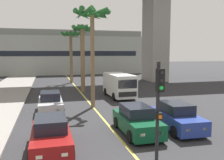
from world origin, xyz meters
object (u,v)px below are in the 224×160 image
car_queue_third (177,117)px  car_queue_fourth (51,136)px  palm_tree_far_median (92,24)px  palm_tree_mid_median (71,43)px  car_queue_front (50,103)px  delivery_van (119,85)px  car_queue_second (137,121)px  palm_tree_near_median (82,42)px  traffic_light_median_near (159,107)px

car_queue_third → car_queue_fourth: 7.33m
palm_tree_far_median → palm_tree_mid_median: bearing=90.5°
car_queue_front → car_queue_third: 9.31m
car_queue_front → car_queue_third: same height
palm_tree_far_median → delivery_van: bearing=48.0°
palm_tree_mid_median → car_queue_fourth: bearing=-97.6°
palm_tree_mid_median → palm_tree_far_median: 16.87m
car_queue_second → car_queue_fourth: same height
car_queue_fourth → palm_tree_near_median: palm_tree_near_median is taller
traffic_light_median_near → car_queue_front: bearing=106.7°
car_queue_second → palm_tree_far_median: bearing=99.1°
car_queue_front → traffic_light_median_near: 11.92m
palm_tree_mid_median → delivery_van: bearing=-75.3°
car_queue_third → traffic_light_median_near: (-3.74, -5.25, 1.99)m
car_queue_front → palm_tree_far_median: bearing=17.3°
car_queue_front → delivery_van: 8.28m
car_queue_third → palm_tree_near_median: size_ratio=0.55×
palm_tree_mid_median → palm_tree_far_median: bearing=-89.5°
palm_tree_far_median → car_queue_front: bearing=-162.7°
car_queue_front → delivery_van: bearing=35.1°
traffic_light_median_near → palm_tree_far_median: bearing=89.7°
traffic_light_median_near → palm_tree_far_median: palm_tree_far_median is taller
delivery_van → traffic_light_median_near: 16.43m
car_queue_second → car_queue_fourth: 4.84m
car_queue_third → palm_tree_far_median: (-3.67, 7.08, 6.04)m
car_queue_fourth → traffic_light_median_near: traffic_light_median_near is taller
car_queue_front → traffic_light_median_near: bearing=-73.3°
palm_tree_mid_median → car_queue_front: bearing=-100.4°
car_queue_fourth → palm_tree_mid_median: 26.06m
palm_tree_mid_median → palm_tree_near_median: bearing=-87.2°
delivery_van → palm_tree_mid_median: palm_tree_mid_median is taller
car_queue_second → delivery_van: delivery_van is taller
delivery_van → car_queue_front: bearing=-144.9°
car_queue_third → palm_tree_far_median: size_ratio=0.51×
palm_tree_mid_median → car_queue_third: bearing=-81.0°
car_queue_front → palm_tree_near_median: size_ratio=0.54×
car_queue_front → car_queue_fourth: same height
car_queue_second → palm_tree_near_median: size_ratio=0.54×
car_queue_front → delivery_van: size_ratio=0.78×
car_queue_second → traffic_light_median_near: (-1.21, -5.20, 1.99)m
delivery_van → traffic_light_median_near: (-3.38, -16.01, 1.43)m
car_queue_second → palm_tree_mid_median: (-1.28, 23.99, 5.20)m
palm_tree_mid_median → palm_tree_far_median: palm_tree_far_median is taller
car_queue_front → palm_tree_far_median: palm_tree_far_median is taller
car_queue_second → palm_tree_near_median: (-0.85, 15.13, 4.92)m
car_queue_third → traffic_light_median_near: size_ratio=0.99×
delivery_van → car_queue_third: bearing=-88.1°
traffic_light_median_near → palm_tree_mid_median: palm_tree_mid_median is taller
car_queue_fourth → palm_tree_mid_median: palm_tree_mid_median is taller
delivery_van → palm_tree_far_median: size_ratio=0.65×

